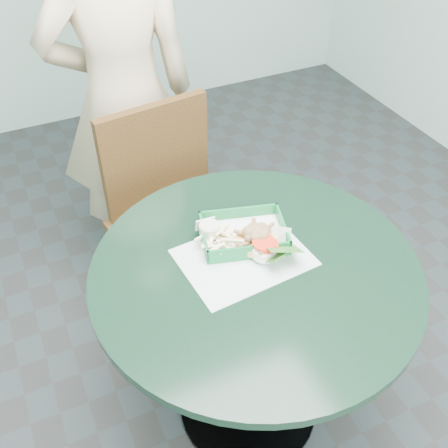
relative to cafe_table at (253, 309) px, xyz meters
name	(u,v)px	position (x,y,z in m)	size (l,w,h in m)	color
floor	(248,406)	(0.00, 0.00, -0.58)	(4.00, 5.00, 0.02)	#303335
cafe_table	(253,309)	(0.00, 0.00, 0.00)	(0.97, 0.97, 0.75)	black
dining_chair	(169,207)	(-0.05, 0.64, -0.05)	(0.45, 0.45, 0.93)	#51331D
diner_person	(121,76)	(-0.08, 1.00, 0.37)	(0.69, 0.45, 1.90)	#D1B790
placemat	(244,262)	(-0.01, 0.05, 0.17)	(0.37, 0.28, 0.00)	silver
food_basket	(243,240)	(0.02, 0.12, 0.19)	(0.25, 0.18, 0.05)	#116D32
crab_sandwich	(259,238)	(0.05, 0.08, 0.22)	(0.13, 0.13, 0.07)	gold
fries_pile	(223,249)	(-0.06, 0.09, 0.21)	(0.11, 0.12, 0.04)	#F7E5A8
sauce_ramekin	(211,240)	(-0.08, 0.13, 0.22)	(0.06, 0.06, 0.04)	beige
garnish_cup	(275,249)	(0.07, 0.02, 0.21)	(0.12, 0.12, 0.05)	white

